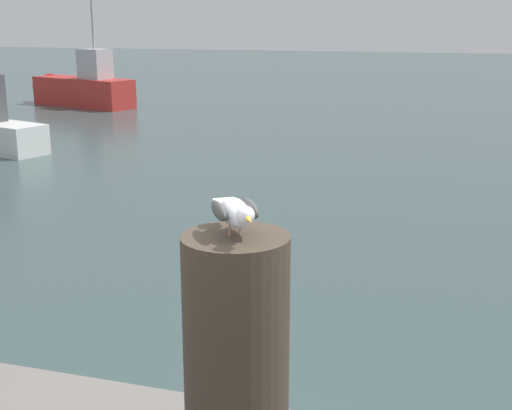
# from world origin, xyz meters

# --- Properties ---
(mooring_post) EXTENTS (0.39, 0.39, 0.96)m
(mooring_post) POSITION_xyz_m (0.52, -0.49, 1.63)
(mooring_post) COLOR #382D23
(mooring_post) RESTS_ON harbor_quay
(seagull) EXTENTS (0.26, 0.35, 0.14)m
(seagull) POSITION_xyz_m (0.53, -0.50, 2.19)
(seagull) COLOR tan
(seagull) RESTS_ON mooring_post
(boat_red) EXTENTS (4.66, 2.38, 4.05)m
(boat_red) POSITION_xyz_m (-11.39, 18.23, 0.59)
(boat_red) COLOR #B72D28
(boat_red) RESTS_ON ground_plane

